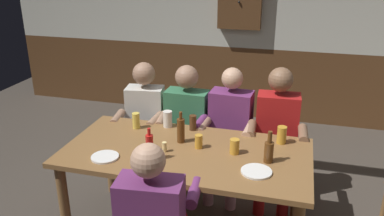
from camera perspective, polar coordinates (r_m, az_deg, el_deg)
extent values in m
cube|color=brown|center=(5.68, 6.78, 3.79)|extent=(6.77, 0.12, 0.99)
cube|color=brown|center=(3.13, -0.87, -6.41)|extent=(1.91, 0.95, 0.04)
cylinder|color=brown|center=(3.35, -17.79, -13.10)|extent=(0.08, 0.08, 0.72)
cylinder|color=brown|center=(3.93, -11.64, -7.03)|extent=(0.08, 0.08, 0.72)
cylinder|color=brown|center=(3.56, 14.92, -10.48)|extent=(0.08, 0.08, 0.72)
cube|color=silver|center=(4.00, -6.66, -0.55)|extent=(0.39, 0.27, 0.51)
sphere|color=#9E755B|center=(3.87, -6.91, 4.90)|extent=(0.22, 0.22, 0.22)
cylinder|color=#2D4C84|center=(3.94, -5.60, -4.63)|extent=(0.19, 0.43, 0.13)
cylinder|color=#2D4C84|center=(3.98, -8.40, -4.46)|extent=(0.19, 0.43, 0.13)
cylinder|color=#2D4C84|center=(3.89, -6.10, -9.53)|extent=(0.10, 0.10, 0.42)
cylinder|color=#2D4C84|center=(3.93, -8.96, -9.30)|extent=(0.10, 0.10, 0.42)
cylinder|color=#9E755B|center=(3.72, -4.38, -1.74)|extent=(0.12, 0.29, 0.08)
cylinder|color=#9E755B|center=(3.82, -10.58, -1.43)|extent=(0.12, 0.29, 0.08)
cube|color=#33724C|center=(3.87, -0.73, -1.16)|extent=(0.41, 0.23, 0.51)
sphere|color=#9E755B|center=(3.73, -0.76, 4.48)|extent=(0.22, 0.22, 0.22)
cylinder|color=#997F60|center=(3.82, 0.29, -5.37)|extent=(0.14, 0.38, 0.13)
cylinder|color=#997F60|center=(3.88, -2.88, -4.94)|extent=(0.14, 0.38, 0.13)
cylinder|color=#997F60|center=(3.79, -0.53, -10.23)|extent=(0.10, 0.10, 0.42)
cylinder|color=#997F60|center=(3.86, -3.74, -9.71)|extent=(0.10, 0.10, 0.42)
cylinder|color=#9E755B|center=(3.58, 1.64, -2.64)|extent=(0.09, 0.28, 0.08)
cylinder|color=#9E755B|center=(3.71, -5.30, -1.80)|extent=(0.09, 0.28, 0.08)
cube|color=#6B2D66|center=(3.77, 5.56, -1.59)|extent=(0.40, 0.25, 0.55)
sphere|color=tan|center=(3.64, 5.78, 4.25)|extent=(0.20, 0.20, 0.20)
cylinder|color=#B78493|center=(3.73, 6.48, -6.23)|extent=(0.16, 0.42, 0.13)
cylinder|color=#B78493|center=(3.77, 3.30, -5.77)|extent=(0.16, 0.42, 0.13)
cylinder|color=#B78493|center=(3.69, 5.58, -11.34)|extent=(0.10, 0.10, 0.42)
cylinder|color=#B78493|center=(3.73, 2.34, -10.81)|extent=(0.10, 0.10, 0.42)
cylinder|color=tan|center=(3.49, 8.16, -3.16)|extent=(0.10, 0.28, 0.08)
cylinder|color=#6B2D66|center=(3.59, 1.15, -2.23)|extent=(0.10, 0.28, 0.08)
cube|color=#AD1919|center=(3.73, 12.07, -2.15)|extent=(0.39, 0.24, 0.56)
sphere|color=brown|center=(3.59, 12.58, 3.99)|extent=(0.22, 0.22, 0.22)
cylinder|color=#AD1919|center=(3.70, 13.33, -6.93)|extent=(0.15, 0.43, 0.13)
cylinder|color=#AD1919|center=(3.70, 10.10, -6.68)|extent=(0.15, 0.43, 0.13)
cylinder|color=#AD1919|center=(3.65, 12.97, -12.21)|extent=(0.10, 0.10, 0.42)
cylinder|color=#AD1919|center=(3.65, 9.65, -11.96)|extent=(0.10, 0.10, 0.42)
cylinder|color=brown|center=(3.50, 15.61, -3.62)|extent=(0.09, 0.28, 0.08)
cylinder|color=brown|center=(3.49, 8.44, -3.06)|extent=(0.09, 0.28, 0.08)
cube|color=#6B2D66|center=(2.52, -5.94, -15.05)|extent=(0.42, 0.27, 0.49)
sphere|color=tan|center=(2.32, -6.30, -7.49)|extent=(0.21, 0.21, 0.21)
cylinder|color=tan|center=(2.76, -9.31, -11.02)|extent=(0.11, 0.29, 0.08)
cylinder|color=#6B2D66|center=(2.67, 0.31, -11.99)|extent=(0.11, 0.29, 0.08)
cylinder|color=brown|center=(3.76, 25.76, -12.75)|extent=(0.04, 0.04, 0.44)
cylinder|color=#F9E08C|center=(3.09, -3.96, -5.58)|extent=(0.04, 0.04, 0.08)
cylinder|color=white|center=(3.08, -12.34, -6.86)|extent=(0.21, 0.21, 0.01)
cylinder|color=white|center=(2.85, 9.20, -8.96)|extent=(0.22, 0.22, 0.01)
cylinder|color=#593314|center=(3.21, -1.61, -3.26)|extent=(0.06, 0.06, 0.20)
cylinder|color=#593314|center=(3.15, -1.63, -1.09)|extent=(0.03, 0.03, 0.06)
cylinder|color=#593314|center=(2.97, 10.92, -6.24)|extent=(0.07, 0.07, 0.16)
cylinder|color=#593314|center=(2.92, 11.09, -4.11)|extent=(0.03, 0.03, 0.09)
cylinder|color=red|center=(2.95, -6.08, -5.65)|extent=(0.06, 0.06, 0.20)
cylinder|color=red|center=(2.90, -6.17, -3.39)|extent=(0.02, 0.02, 0.05)
cylinder|color=gold|center=(3.13, 0.96, -4.80)|extent=(0.06, 0.06, 0.11)
cylinder|color=#E5C64C|center=(3.50, -8.00, -1.81)|extent=(0.07, 0.07, 0.14)
cylinder|color=gold|center=(3.28, 12.71, -3.78)|extent=(0.08, 0.08, 0.14)
cylinder|color=#4C2D19|center=(3.44, 0.12, -2.11)|extent=(0.06, 0.06, 0.13)
cylinder|color=white|center=(3.51, -3.51, -1.57)|extent=(0.08, 0.08, 0.15)
cylinder|color=gold|center=(3.06, 6.11, -5.49)|extent=(0.07, 0.07, 0.12)
cube|color=brown|center=(5.33, 6.88, 14.90)|extent=(0.56, 0.12, 0.70)
sphere|color=black|center=(5.26, 6.75, 14.81)|extent=(0.03, 0.03, 0.03)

